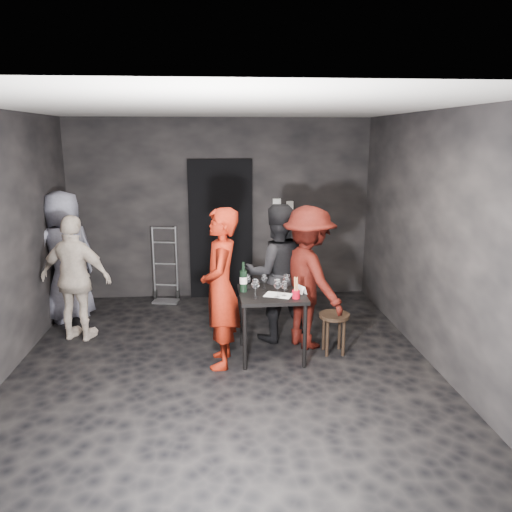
{
  "coord_description": "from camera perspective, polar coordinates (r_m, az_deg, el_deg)",
  "views": [
    {
      "loc": [
        -0.06,
        -5.01,
        2.43
      ],
      "look_at": [
        0.36,
        0.25,
        1.16
      ],
      "focal_mm": 35.0,
      "sensor_mm": 36.0,
      "label": 1
    }
  ],
  "objects": [
    {
      "name": "tasting_table",
      "position": [
        5.54,
        1.82,
        -5.17
      ],
      "size": [
        0.72,
        0.72,
        0.75
      ],
      "rotation": [
        0.0,
        0.0,
        0.02
      ],
      "color": "black",
      "rests_on": "floor"
    },
    {
      "name": "man_maroon",
      "position": [
        5.77,
        6.0,
        -1.62
      ],
      "size": [
        1.05,
        1.32,
        1.85
      ],
      "primitive_type": "imported",
      "rotation": [
        0.0,
        0.0,
        2.06
      ],
      "color": "#3D0D08",
      "rests_on": "floor"
    },
    {
      "name": "wine_glass_d",
      "position": [
        5.31,
        2.46,
        -3.6
      ],
      "size": [
        0.1,
        0.1,
        0.22
      ],
      "primitive_type": null,
      "rotation": [
        0.0,
        0.0,
        -0.16
      ],
      "color": "white",
      "rests_on": "tasting_table"
    },
    {
      "name": "wine_bottle",
      "position": [
        5.51,
        -1.45,
        -2.78
      ],
      "size": [
        0.08,
        0.08,
        0.34
      ],
      "rotation": [
        0.0,
        0.0,
        0.23
      ],
      "color": "black",
      "rests_on": "tasting_table"
    },
    {
      "name": "wine_glass_e",
      "position": [
        5.37,
        3.25,
        -3.68
      ],
      "size": [
        0.08,
        0.08,
        0.18
      ],
      "primitive_type": null,
      "rotation": [
        0.0,
        0.0,
        -0.27
      ],
      "color": "white",
      "rests_on": "tasting_table"
    },
    {
      "name": "wine_glass_a",
      "position": [
        5.31,
        -0.07,
        -3.62
      ],
      "size": [
        0.11,
        0.11,
        0.22
      ],
      "primitive_type": null,
      "rotation": [
        0.0,
        0.0,
        -0.29
      ],
      "color": "white",
      "rests_on": "tasting_table"
    },
    {
      "name": "wine_glass_f",
      "position": [
        5.57,
        3.47,
        -2.96
      ],
      "size": [
        0.1,
        0.1,
        0.2
      ],
      "primitive_type": null,
      "rotation": [
        0.0,
        0.0,
        -0.42
      ],
      "color": "white",
      "rests_on": "tasting_table"
    },
    {
      "name": "wine_glass_c",
      "position": [
        5.62,
        0.95,
        -2.87
      ],
      "size": [
        0.08,
        0.08,
        0.18
      ],
      "primitive_type": null,
      "rotation": [
        0.0,
        0.0,
        -0.26
      ],
      "color": "white",
      "rests_on": "tasting_table"
    },
    {
      "name": "ceiling",
      "position": [
        5.01,
        -4.04,
        16.62
      ],
      "size": [
        4.5,
        5.0,
        0.02
      ],
      "primitive_type": "cube",
      "color": "silver",
      "rests_on": "ground"
    },
    {
      "name": "wallbox_lower",
      "position": [
        7.61,
        3.88,
        5.75
      ],
      "size": [
        0.1,
        0.06,
        0.14
      ],
      "primitive_type": "cube",
      "color": "#B7B7B2",
      "rests_on": "wall_back"
    },
    {
      "name": "wallbox_upper",
      "position": [
        7.57,
        2.38,
        6.11
      ],
      "size": [
        0.12,
        0.06,
        0.12
      ],
      "primitive_type": "cube",
      "color": "#B7B7B2",
      "rests_on": "wall_back"
    },
    {
      "name": "server_red",
      "position": [
        5.26,
        -4.09,
        -2.42
      ],
      "size": [
        0.5,
        0.74,
        1.97
      ],
      "primitive_type": "imported",
      "rotation": [
        0.0,
        0.0,
        -1.61
      ],
      "color": "maroon",
      "rests_on": "floor"
    },
    {
      "name": "wall_back",
      "position": [
        7.58,
        -4.09,
        5.34
      ],
      "size": [
        4.5,
        0.04,
        2.7
      ],
      "primitive_type": "cube",
      "color": "black",
      "rests_on": "ground"
    },
    {
      "name": "doorway",
      "position": [
        7.57,
        -4.04,
        3.02
      ],
      "size": [
        0.95,
        0.1,
        2.1
      ],
      "primitive_type": "cube",
      "color": "black",
      "rests_on": "ground"
    },
    {
      "name": "bystander_grey",
      "position": [
        7.05,
        -21.06,
        1.08
      ],
      "size": [
        1.09,
        1.08,
        2.03
      ],
      "primitive_type": "imported",
      "rotation": [
        0.0,
        0.0,
        3.92
      ],
      "color": "slate",
      "rests_on": "floor"
    },
    {
      "name": "tasting_mat",
      "position": [
        5.42,
        2.57,
        -4.48
      ],
      "size": [
        0.34,
        0.29,
        0.0
      ],
      "primitive_type": "cube",
      "rotation": [
        0.0,
        0.0,
        -0.39
      ],
      "color": "white",
      "rests_on": "tasting_table"
    },
    {
      "name": "stool",
      "position": [
        5.78,
        8.91,
        -7.46
      ],
      "size": [
        0.34,
        0.34,
        0.47
      ],
      "rotation": [
        0.0,
        0.0,
        -0.32
      ],
      "color": "black",
      "rests_on": "floor"
    },
    {
      "name": "breadstick_cup",
      "position": [
        5.3,
        4.61,
        -3.69
      ],
      "size": [
        0.08,
        0.08,
        0.25
      ],
      "rotation": [
        0.0,
        0.0,
        -0.24
      ],
      "color": "#AD0618",
      "rests_on": "tasting_table"
    },
    {
      "name": "wall_right",
      "position": [
        5.62,
        19.82,
        1.67
      ],
      "size": [
        0.04,
        5.0,
        2.7
      ],
      "primitive_type": "cube",
      "color": "black",
      "rests_on": "ground"
    },
    {
      "name": "woman_black",
      "position": [
        5.96,
        2.37,
        -1.11
      ],
      "size": [
        0.95,
        0.6,
        1.84
      ],
      "primitive_type": "imported",
      "rotation": [
        0.0,
        0.0,
        3.26
      ],
      "color": "black",
      "rests_on": "floor"
    },
    {
      "name": "wine_glass_b",
      "position": [
        5.58,
        -0.93,
        -2.93
      ],
      "size": [
        0.08,
        0.08,
        0.19
      ],
      "primitive_type": null,
      "rotation": [
        0.0,
        0.0,
        -0.06
      ],
      "color": "white",
      "rests_on": "tasting_table"
    },
    {
      "name": "reserved_card",
      "position": [
        5.48,
        5.1,
        -3.85
      ],
      "size": [
        0.11,
        0.14,
        0.09
      ],
      "primitive_type": null,
      "rotation": [
        0.0,
        0.0,
        0.41
      ],
      "color": "white",
      "rests_on": "tasting_table"
    },
    {
      "name": "floor",
      "position": [
        5.56,
        -3.57,
        -12.36
      ],
      "size": [
        4.5,
        5.0,
        0.02
      ],
      "primitive_type": "cube",
      "color": "black",
      "rests_on": "ground"
    },
    {
      "name": "wall_front",
      "position": [
        2.73,
        -2.95,
        -9.73
      ],
      "size": [
        4.5,
        0.04,
        2.7
      ],
      "primitive_type": "cube",
      "color": "black",
      "rests_on": "ground"
    },
    {
      "name": "bystander_cream",
      "position": [
        6.35,
        -19.9,
        -2.29
      ],
      "size": [
        1.0,
        0.68,
        1.57
      ],
      "primitive_type": "imported",
      "rotation": [
        0.0,
        0.0,
        2.86
      ],
      "color": "beige",
      "rests_on": "floor"
    },
    {
      "name": "hand_truck",
      "position": [
        7.65,
        -10.26,
        -3.53
      ],
      "size": [
        0.38,
        0.33,
        1.13
      ],
      "rotation": [
        0.0,
        0.0,
        -0.18
      ],
      "color": "#B2B2B7",
      "rests_on": "floor"
    }
  ]
}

